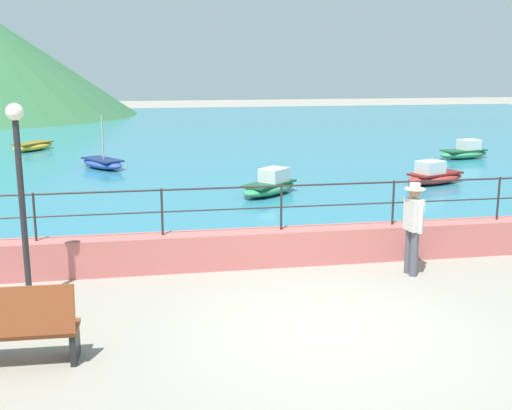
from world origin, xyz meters
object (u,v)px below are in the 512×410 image
object	(u,v)px
boat_1	(270,185)
boat_6	(103,163)
boat_2	(434,176)
person_walking	(413,224)
lamp_post	(19,171)
boat_3	(465,152)
bench_main	(10,327)
boat_0	(33,146)

from	to	relation	value
boat_1	boat_6	world-z (taller)	boat_6
boat_2	person_walking	bearing A→B (deg)	-118.00
person_walking	boat_2	world-z (taller)	person_walking
lamp_post	boat_1	bearing A→B (deg)	53.59
boat_2	boat_3	size ratio (longest dim) A/B	1.01
boat_1	boat_2	size ratio (longest dim) A/B	0.92
bench_main	boat_1	bearing A→B (deg)	61.59
bench_main	lamp_post	distance (m)	2.97
person_walking	boat_1	distance (m)	7.66
lamp_post	boat_1	xyz separation A→B (m)	(5.67, 7.68, -1.87)
lamp_post	boat_6	xyz separation A→B (m)	(0.48, 13.48, -1.93)
person_walking	boat_1	size ratio (longest dim) A/B	0.77
person_walking	boat_3	size ratio (longest dim) A/B	0.71
bench_main	boat_3	distance (m)	21.75
person_walking	boat_1	world-z (taller)	person_walking
bench_main	boat_6	size ratio (longest dim) A/B	0.71
boat_2	boat_3	bearing A→B (deg)	53.51
bench_main	boat_1	world-z (taller)	bench_main
boat_1	boat_6	bearing A→B (deg)	131.81
boat_1	boat_6	distance (m)	7.77
bench_main	boat_6	bearing A→B (deg)	88.89
person_walking	bench_main	bearing A→B (deg)	-158.64
boat_2	boat_6	size ratio (longest dim) A/B	1.02
boat_0	boat_2	bearing A→B (deg)	-37.25
boat_6	boat_2	bearing A→B (deg)	-25.23
boat_3	boat_6	xyz separation A→B (m)	(-14.49, 0.01, -0.06)
bench_main	person_walking	size ratio (longest dim) A/B	0.98
person_walking	boat_0	world-z (taller)	person_walking
person_walking	boat_1	xyz separation A→B (m)	(-1.18, 7.54, -0.65)
bench_main	person_walking	xyz separation A→B (m)	(6.67, 2.61, 0.42)
lamp_post	boat_1	size ratio (longest dim) A/B	1.44
boat_1	boat_2	bearing A→B (deg)	7.44
boat_3	boat_6	world-z (taller)	boat_6
bench_main	boat_0	bearing A→B (deg)	97.98
person_walking	boat_3	xyz separation A→B (m)	(8.13, 13.32, -0.65)
boat_3	boat_0	bearing A→B (deg)	162.38
person_walking	boat_2	size ratio (longest dim) A/B	0.71
boat_1	lamp_post	bearing A→B (deg)	-126.41
boat_3	person_walking	bearing A→B (deg)	-121.41
lamp_post	boat_0	distance (m)	19.43
boat_2	boat_3	xyz separation A→B (m)	(3.74, 5.05, 0.00)
person_walking	boat_6	world-z (taller)	boat_6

